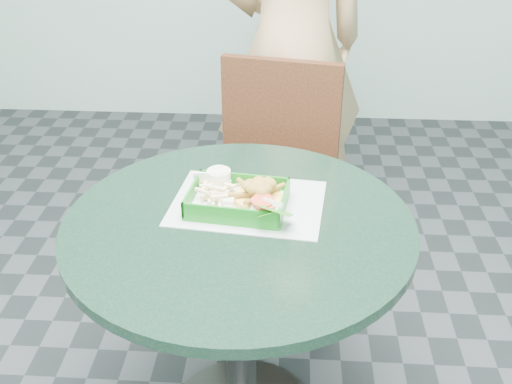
# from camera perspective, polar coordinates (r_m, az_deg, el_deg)

# --- Properties ---
(cafe_table) EXTENTS (0.91, 0.91, 0.75)m
(cafe_table) POSITION_cam_1_polar(r_m,az_deg,el_deg) (1.66, -1.56, -8.22)
(cafe_table) COLOR #393939
(cafe_table) RESTS_ON floor
(dining_chair) EXTENTS (0.46, 0.46, 0.93)m
(dining_chair) POSITION_cam_1_polar(r_m,az_deg,el_deg) (2.28, 2.20, 2.06)
(dining_chair) COLOR #352013
(dining_chair) RESTS_ON floor
(placemat) EXTENTS (0.43, 0.34, 0.00)m
(placemat) POSITION_cam_1_polar(r_m,az_deg,el_deg) (1.63, -0.78, -1.66)
(placemat) COLOR #ABB9B5
(placemat) RESTS_ON cafe_table
(food_basket) EXTENTS (0.25, 0.19, 0.05)m
(food_basket) POSITION_cam_1_polar(r_m,az_deg,el_deg) (1.60, -1.73, -1.62)
(food_basket) COLOR #136F17
(food_basket) RESTS_ON placemat
(crab_sandwich) EXTENTS (0.13, 0.13, 0.08)m
(crab_sandwich) POSITION_cam_1_polar(r_m,az_deg,el_deg) (1.59, 0.20, -0.41)
(crab_sandwich) COLOR gold
(crab_sandwich) RESTS_ON food_basket
(fries_pile) EXTENTS (0.10, 0.11, 0.04)m
(fries_pile) POSITION_cam_1_polar(r_m,az_deg,el_deg) (1.61, -3.86, -0.61)
(fries_pile) COLOR beige
(fries_pile) RESTS_ON food_basket
(sauce_ramekin) EXTENTS (0.07, 0.07, 0.04)m
(sauce_ramekin) POSITION_cam_1_polar(r_m,az_deg,el_deg) (1.65, -3.92, 0.86)
(sauce_ramekin) COLOR white
(sauce_ramekin) RESTS_ON food_basket
(garnish_cup) EXTENTS (0.11, 0.10, 0.04)m
(garnish_cup) POSITION_cam_1_polar(r_m,az_deg,el_deg) (1.54, 1.27, -2.06)
(garnish_cup) COLOR white
(garnish_cup) RESTS_ON food_basket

